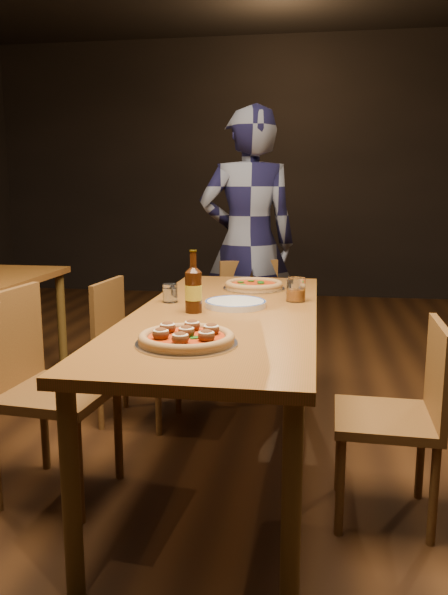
# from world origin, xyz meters

# --- Properties ---
(ground) EXTENTS (9.00, 9.00, 0.00)m
(ground) POSITION_xyz_m (0.00, 0.00, 0.00)
(ground) COLOR black
(room_shell) EXTENTS (9.00, 9.00, 9.00)m
(room_shell) POSITION_xyz_m (0.00, 0.00, 1.86)
(room_shell) COLOR black
(room_shell) RESTS_ON ground
(table_main) EXTENTS (0.80, 2.00, 0.75)m
(table_main) POSITION_xyz_m (0.00, 0.00, 0.68)
(table_main) COLOR brown
(table_main) RESTS_ON ground
(chair_main_nw) EXTENTS (0.47, 0.47, 0.92)m
(chair_main_nw) POSITION_xyz_m (-0.66, -0.34, 0.46)
(chair_main_nw) COLOR #583117
(chair_main_nw) RESTS_ON ground
(chair_main_sw) EXTENTS (0.42, 0.42, 0.83)m
(chair_main_sw) POSITION_xyz_m (-0.55, 0.47, 0.41)
(chair_main_sw) COLOR #583117
(chair_main_sw) RESTS_ON ground
(chair_main_e) EXTENTS (0.40, 0.40, 0.83)m
(chair_main_e) POSITION_xyz_m (0.68, -0.30, 0.42)
(chair_main_e) COLOR #583117
(chair_main_e) RESTS_ON ground
(chair_end) EXTENTS (0.51, 0.51, 0.85)m
(chair_end) POSITION_xyz_m (0.02, 1.15, 0.43)
(chair_end) COLOR #583117
(chair_end) RESTS_ON ground
(pizza_meatball) EXTENTS (0.36, 0.36, 0.07)m
(pizza_meatball) POSITION_xyz_m (-0.05, -0.57, 0.77)
(pizza_meatball) COLOR #B7B7BF
(pizza_meatball) RESTS_ON table_main
(pizza_margherita) EXTENTS (0.34, 0.34, 0.04)m
(pizza_margherita) POSITION_xyz_m (0.06, 0.58, 0.77)
(pizza_margherita) COLOR #B7B7BF
(pizza_margherita) RESTS_ON table_main
(plate_stack) EXTENTS (0.28, 0.28, 0.03)m
(plate_stack) POSITION_xyz_m (0.03, 0.10, 0.76)
(plate_stack) COLOR white
(plate_stack) RESTS_ON table_main
(beer_bottle) EXTENTS (0.08, 0.08, 0.27)m
(beer_bottle) POSITION_xyz_m (-0.13, -0.05, 0.85)
(beer_bottle) COLOR black
(beer_bottle) RESTS_ON table_main
(water_glass) EXTENTS (0.07, 0.07, 0.09)m
(water_glass) POSITION_xyz_m (-0.29, 0.15, 0.79)
(water_glass) COLOR white
(water_glass) RESTS_ON table_main
(amber_glass) EXTENTS (0.09, 0.09, 0.11)m
(amber_glass) POSITION_xyz_m (0.30, 0.27, 0.81)
(amber_glass) COLOR #B15D13
(amber_glass) RESTS_ON table_main
(diner) EXTENTS (0.75, 0.58, 1.82)m
(diner) POSITION_xyz_m (-0.07, 1.43, 0.91)
(diner) COLOR black
(diner) RESTS_ON ground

